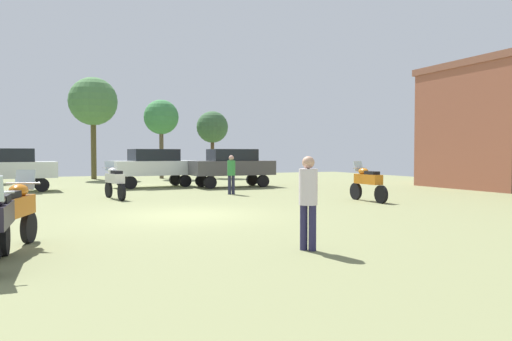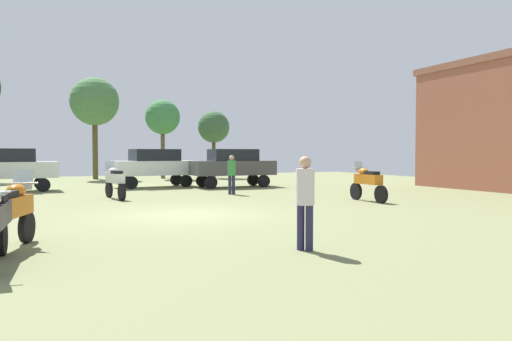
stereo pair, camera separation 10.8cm
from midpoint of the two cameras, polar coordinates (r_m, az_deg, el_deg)
ground_plane at (r=13.95m, az=-8.39°, el=-5.32°), size 44.00×52.00×0.02m
motorcycle_1 at (r=18.11m, az=13.00°, el=-1.32°), size 0.62×2.18×1.48m
motorcycle_5 at (r=9.79m, az=-27.28°, el=-4.38°), size 0.86×2.14×1.46m
motorcycle_6 at (r=19.36m, az=-16.68°, el=-1.16°), size 0.70×2.16×1.47m
car_2 at (r=25.20m, az=-2.99°, el=0.67°), size 4.30×1.80×2.00m
car_4 at (r=25.67m, az=-12.21°, el=0.65°), size 4.48×2.30×2.00m
car_5 at (r=24.80m, az=-27.80°, el=0.41°), size 4.41×2.09×2.00m
person_1 at (r=20.68m, az=-3.11°, el=-0.14°), size 0.34×0.34×1.69m
person_2 at (r=8.76m, az=5.90°, el=-2.99°), size 0.48×0.48×1.72m
tree_1 at (r=35.13m, az=-18.95°, el=7.73°), size 3.31×3.31×7.02m
tree_4 at (r=34.56m, az=-11.33°, el=6.19°), size 2.44×2.44×5.57m
tree_6 at (r=35.24m, az=-5.32°, el=5.13°), size 2.31×2.31×4.87m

